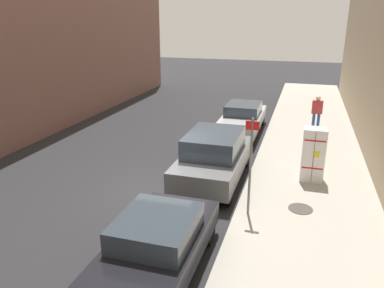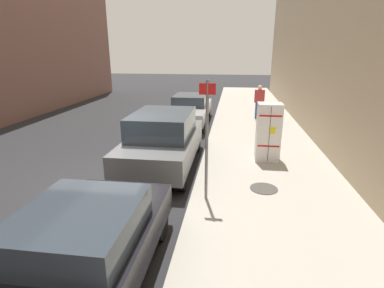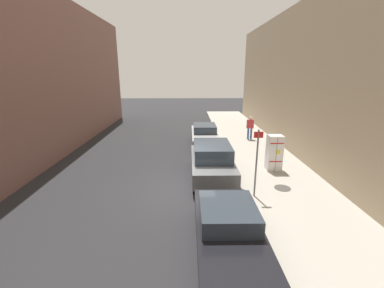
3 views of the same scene
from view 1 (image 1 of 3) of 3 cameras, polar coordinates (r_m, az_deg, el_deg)
The scene contains 9 objects.
ground_plane at distance 12.40m, azimuth -4.21°, elevation -7.17°, with size 80.00×80.00×0.00m, color #28282B.
sidewalk_slab at distance 11.69m, azimuth 17.40°, elevation -9.39°, with size 4.09×44.00×0.14m, color #B2ADA0.
discarded_refrigerator at distance 13.14m, azimuth 18.00°, elevation -1.57°, with size 0.75×0.63×1.83m.
manhole_cover at distance 11.45m, azimuth 16.20°, elevation -9.45°, with size 0.70×0.70×0.02m, color #47443F.
street_sign_post at distance 10.24m, azimuth 8.91°, elevation -2.79°, with size 0.36×0.07×2.79m.
pedestrian_walking_far at distance 19.09m, azimuth 18.51°, elevation 4.86°, with size 0.49×0.23×1.71m.
parked_sedan_silver at distance 18.44m, azimuth 7.68°, elevation 3.96°, with size 1.80×4.79×1.42m.
parked_suv_gray at distance 12.86m, azimuth 3.34°, elevation -1.89°, with size 1.98×4.42×1.72m.
parked_sedan_dark at distance 8.35m, azimuth -5.79°, elevation -15.56°, with size 1.83×4.50×1.39m.
Camera 1 is at (-4.08, 10.38, 5.42)m, focal length 35.00 mm.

